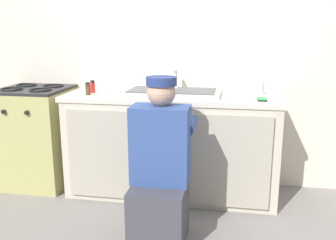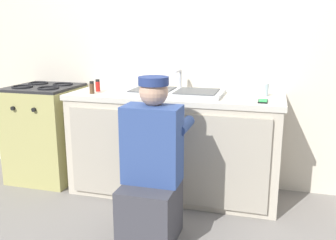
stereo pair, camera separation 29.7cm
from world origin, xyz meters
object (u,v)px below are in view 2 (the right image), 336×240
at_px(cell_phone, 263,101).
at_px(water_glass, 265,90).
at_px(spice_bottle_pepper, 92,88).
at_px(stove_range, 47,132).
at_px(sink_double_basin, 175,92).
at_px(plumber_person, 152,174).
at_px(spice_bottle_red, 98,86).

xyz_separation_m(cell_phone, water_glass, (0.00, 0.27, 0.04)).
height_order(spice_bottle_pepper, cell_phone, spice_bottle_pepper).
xyz_separation_m(stove_range, water_glass, (1.98, 0.12, 0.48)).
xyz_separation_m(stove_range, spice_bottle_pepper, (0.58, -0.16, 0.48)).
distance_m(sink_double_basin, plumber_person, 0.87).
xyz_separation_m(plumber_person, spice_bottle_red, (-0.73, 0.72, 0.46)).
bearing_deg(spice_bottle_pepper, sink_double_basin, 13.23).
distance_m(plumber_person, spice_bottle_red, 1.12).
distance_m(cell_phone, water_glass, 0.27).
xyz_separation_m(spice_bottle_red, water_glass, (1.41, 0.16, -0.00)).
bearing_deg(water_glass, cell_phone, -90.73).
distance_m(spice_bottle_pepper, water_glass, 1.43).
bearing_deg(cell_phone, stove_range, 175.77).
bearing_deg(plumber_person, water_glass, 52.27).
xyz_separation_m(sink_double_basin, spice_bottle_red, (-0.68, -0.04, 0.03)).
relative_size(spice_bottle_pepper, water_glass, 1.05).
height_order(spice_bottle_pepper, spice_bottle_red, same).
relative_size(stove_range, spice_bottle_pepper, 8.63).
bearing_deg(water_glass, sink_double_basin, -170.45).
bearing_deg(spice_bottle_red, sink_double_basin, 3.31).
height_order(sink_double_basin, spice_bottle_red, sink_double_basin).
distance_m(sink_double_basin, cell_phone, 0.74).
height_order(sink_double_basin, spice_bottle_pepper, sink_double_basin).
distance_m(sink_double_basin, spice_bottle_red, 0.68).
height_order(stove_range, cell_phone, stove_range).
xyz_separation_m(stove_range, plumber_person, (1.30, -0.76, 0.01)).
distance_m(stove_range, water_glass, 2.04).
distance_m(cell_phone, spice_bottle_red, 1.41).
bearing_deg(water_glass, spice_bottle_red, -173.46).
distance_m(stove_range, spice_bottle_red, 0.75).
xyz_separation_m(sink_double_basin, water_glass, (0.72, 0.12, 0.03)).
bearing_deg(spice_bottle_pepper, plumber_person, -39.65).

